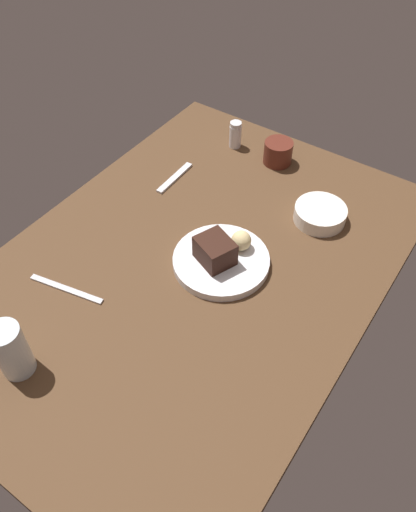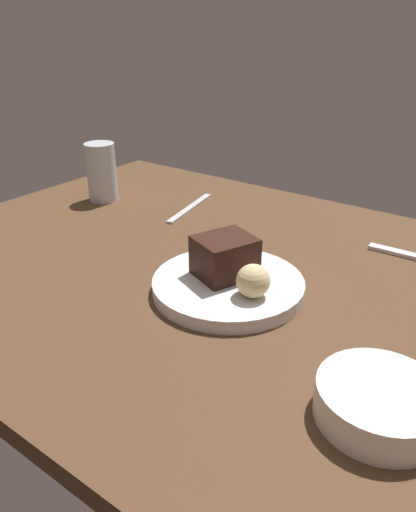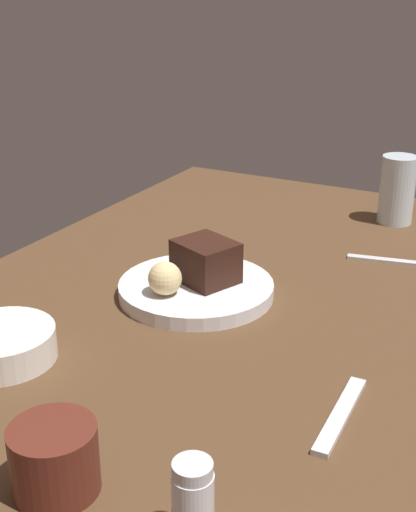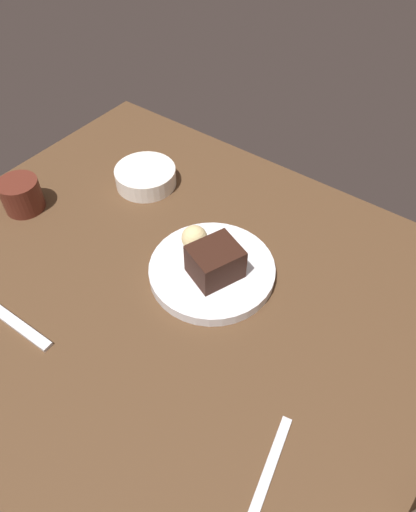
% 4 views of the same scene
% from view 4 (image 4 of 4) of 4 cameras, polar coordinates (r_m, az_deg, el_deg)
% --- Properties ---
extents(dining_table, '(1.20, 0.84, 0.03)m').
position_cam_4_polar(dining_table, '(0.80, 0.31, -6.86)').
color(dining_table, '#4C331E').
rests_on(dining_table, ground).
extents(dessert_plate, '(0.23, 0.23, 0.02)m').
position_cam_4_polar(dessert_plate, '(0.83, 0.50, -1.82)').
color(dessert_plate, silver).
rests_on(dessert_plate, dining_table).
extents(chocolate_cake_slice, '(0.10, 0.11, 0.06)m').
position_cam_4_polar(chocolate_cake_slice, '(0.79, 0.91, -0.73)').
color(chocolate_cake_slice, black).
rests_on(chocolate_cake_slice, dessert_plate).
extents(bread_roll, '(0.05, 0.05, 0.05)m').
position_cam_4_polar(bread_roll, '(0.84, -1.73, 2.29)').
color(bread_roll, '#DBC184').
rests_on(bread_roll, dessert_plate).
extents(side_bowl, '(0.13, 0.13, 0.04)m').
position_cam_4_polar(side_bowl, '(1.02, -7.89, 9.92)').
color(side_bowl, white).
rests_on(side_bowl, dining_table).
extents(coffee_cup, '(0.08, 0.08, 0.07)m').
position_cam_4_polar(coffee_cup, '(1.02, -22.52, 7.14)').
color(coffee_cup, '#562319').
rests_on(coffee_cup, dining_table).
extents(dessert_spoon, '(0.15, 0.02, 0.01)m').
position_cam_4_polar(dessert_spoon, '(0.83, -22.89, -8.05)').
color(dessert_spoon, silver).
rests_on(dessert_spoon, dining_table).
extents(butter_knife, '(0.05, 0.19, 0.01)m').
position_cam_4_polar(butter_knife, '(0.67, 7.14, -26.56)').
color(butter_knife, silver).
rests_on(butter_knife, dining_table).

